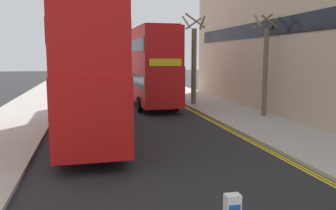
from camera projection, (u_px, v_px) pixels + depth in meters
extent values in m
cube|color=#ADA89E|center=(252.00, 120.00, 19.86)|extent=(4.00, 80.00, 0.14)
cube|color=#ADA89E|center=(5.00, 131.00, 17.01)|extent=(4.00, 80.00, 0.14)
cube|color=yellow|center=(231.00, 130.00, 17.48)|extent=(0.10, 56.00, 0.01)
cube|color=yellow|center=(228.00, 130.00, 17.44)|extent=(0.10, 56.00, 0.01)
cube|color=red|center=(88.00, 100.00, 15.65)|extent=(2.71, 10.85, 2.60)
cube|color=red|center=(87.00, 42.00, 15.30)|extent=(2.66, 10.63, 2.50)
cube|color=black|center=(88.00, 93.00, 15.61)|extent=(2.73, 10.42, 0.84)
cube|color=black|center=(86.00, 39.00, 15.28)|extent=(2.72, 10.20, 0.80)
cube|color=yellow|center=(86.00, 63.00, 20.61)|extent=(2.00, 0.10, 0.44)
cube|color=maroon|center=(86.00, 11.00, 15.12)|extent=(2.44, 9.76, 0.10)
cylinder|color=black|center=(64.00, 115.00, 18.74)|extent=(0.32, 1.05, 1.04)
cylinder|color=black|center=(111.00, 114.00, 19.33)|extent=(0.32, 1.05, 1.04)
cylinder|color=black|center=(55.00, 146.00, 12.30)|extent=(0.32, 1.05, 1.04)
cylinder|color=black|center=(126.00, 142.00, 12.89)|extent=(0.32, 1.05, 1.04)
cube|color=red|center=(148.00, 82.00, 26.37)|extent=(2.85, 10.88, 2.60)
cube|color=red|center=(148.00, 48.00, 26.02)|extent=(2.79, 10.66, 2.50)
cube|color=black|center=(148.00, 78.00, 26.33)|extent=(2.87, 10.44, 0.84)
cube|color=black|center=(148.00, 46.00, 26.01)|extent=(2.85, 10.23, 0.80)
cube|color=yellow|center=(165.00, 62.00, 21.00)|extent=(2.00, 0.12, 0.44)
cube|color=maroon|center=(148.00, 30.00, 25.84)|extent=(2.56, 9.79, 0.10)
cylinder|color=black|center=(176.00, 103.00, 23.64)|extent=(0.33, 1.05, 1.04)
cylinder|color=black|center=(139.00, 104.00, 23.02)|extent=(0.33, 1.05, 1.04)
cylinder|color=black|center=(155.00, 93.00, 30.06)|extent=(0.33, 1.05, 1.04)
cylinder|color=black|center=(126.00, 94.00, 29.43)|extent=(0.33, 1.05, 1.04)
cylinder|color=#2D2D38|center=(178.00, 93.00, 29.84)|extent=(0.22, 0.22, 0.85)
cube|color=#8C6647|center=(178.00, 85.00, 29.74)|extent=(0.34, 0.22, 0.56)
sphere|color=tan|center=(178.00, 80.00, 29.68)|extent=(0.20, 0.20, 0.20)
cylinder|color=#6B6047|center=(173.00, 61.00, 37.54)|extent=(0.29, 0.29, 5.94)
cylinder|color=#6B6047|center=(177.00, 30.00, 37.31)|extent=(0.39, 0.95, 0.72)
cylinder|color=#6B6047|center=(170.00, 29.00, 37.71)|extent=(1.51, 0.54, 1.12)
cylinder|color=#6B6047|center=(173.00, 29.00, 36.50)|extent=(1.19, 0.49, 0.90)
cylinder|color=#6B6047|center=(194.00, 67.00, 25.90)|extent=(0.38, 0.38, 5.51)
cylinder|color=#6B6047|center=(202.00, 23.00, 25.57)|extent=(0.17, 1.25, 0.93)
cylinder|color=#6B6047|center=(193.00, 24.00, 26.04)|extent=(1.22, 0.35, 0.90)
cylinder|color=#6B6047|center=(186.00, 22.00, 25.21)|extent=(0.33, 1.36, 1.00)
cylinder|color=#6B6047|center=(195.00, 21.00, 24.74)|extent=(1.46, 0.42, 1.08)
cylinder|color=#6B6047|center=(265.00, 72.00, 20.72)|extent=(0.29, 0.29, 5.13)
cylinder|color=#6B6047|center=(277.00, 19.00, 20.63)|extent=(0.50, 1.54, 1.14)
cylinder|color=#6B6047|center=(262.00, 21.00, 20.91)|extent=(1.31, 0.16, 0.96)
cylinder|color=#6B6047|center=(258.00, 21.00, 20.27)|extent=(0.28, 1.14, 0.85)
cylinder|color=#6B6047|center=(270.00, 21.00, 19.84)|extent=(1.02, 0.32, 0.77)
cube|color=black|center=(269.00, 28.00, 21.59)|extent=(0.04, 24.64, 1.00)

